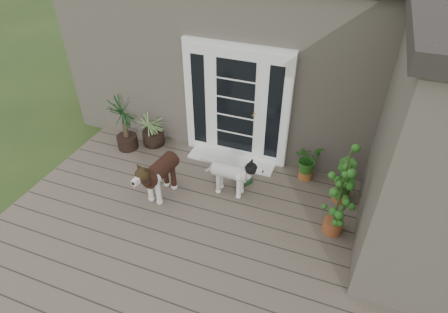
% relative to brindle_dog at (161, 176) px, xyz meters
% --- Properties ---
extents(deck, '(6.20, 4.60, 0.12)m').
position_rel_brindle_dog_xyz_m(deck, '(0.95, -0.75, -0.44)').
color(deck, '#6B5B4C').
rests_on(deck, ground).
extents(house_main, '(7.40, 4.00, 3.10)m').
position_rel_brindle_dog_xyz_m(house_main, '(0.95, 3.50, 1.05)').
color(house_main, '#665E54').
rests_on(house_main, ground).
extents(door_unit, '(1.90, 0.14, 2.15)m').
position_rel_brindle_dog_xyz_m(door_unit, '(0.75, 1.45, 0.70)').
color(door_unit, white).
rests_on(door_unit, deck).
extents(door_step, '(1.60, 0.40, 0.05)m').
position_rel_brindle_dog_xyz_m(door_step, '(0.75, 1.25, -0.35)').
color(door_step, white).
rests_on(door_step, deck).
extents(brindle_dog, '(0.51, 0.95, 0.76)m').
position_rel_brindle_dog_xyz_m(brindle_dog, '(0.00, 0.00, 0.00)').
color(brindle_dog, '#321A12').
rests_on(brindle_dog, deck).
extents(white_dog, '(0.78, 0.34, 0.65)m').
position_rel_brindle_dog_xyz_m(white_dog, '(1.02, 0.44, -0.05)').
color(white_dog, white).
rests_on(white_dog, deck).
extents(spider_plant, '(0.72, 0.72, 0.73)m').
position_rel_brindle_dog_xyz_m(spider_plant, '(-0.87, 1.25, -0.01)').
color(spider_plant, '#87A968').
rests_on(spider_plant, deck).
extents(yucca, '(0.93, 0.93, 1.06)m').
position_rel_brindle_dog_xyz_m(yucca, '(-1.27, 0.95, 0.15)').
color(yucca, black).
rests_on(yucca, deck).
extents(herb_a, '(0.63, 0.63, 0.58)m').
position_rel_brindle_dog_xyz_m(herb_a, '(2.11, 1.25, -0.09)').
color(herb_a, '#154B15').
rests_on(herb_a, deck).
extents(herb_b, '(0.53, 0.53, 0.56)m').
position_rel_brindle_dog_xyz_m(herb_b, '(2.75, 0.91, -0.10)').
color(herb_b, '#2D641C').
rests_on(herb_b, deck).
extents(herb_c, '(0.44, 0.44, 0.61)m').
position_rel_brindle_dog_xyz_m(herb_c, '(3.25, 1.25, -0.07)').
color(herb_c, '#20651C').
rests_on(herb_c, deck).
extents(sapling, '(0.53, 0.53, 1.51)m').
position_rel_brindle_dog_xyz_m(sapling, '(2.72, 0.17, 0.38)').
color(sapling, '#215317').
rests_on(sapling, deck).
extents(clog_left, '(0.15, 0.29, 0.08)m').
position_rel_brindle_dog_xyz_m(clog_left, '(1.18, 0.99, -0.34)').
color(clog_left, '#143215').
rests_on(clog_left, deck).
extents(clog_right, '(0.29, 0.35, 0.09)m').
position_rel_brindle_dog_xyz_m(clog_right, '(1.18, 0.70, -0.33)').
color(clog_right, '#143217').
rests_on(clog_right, deck).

